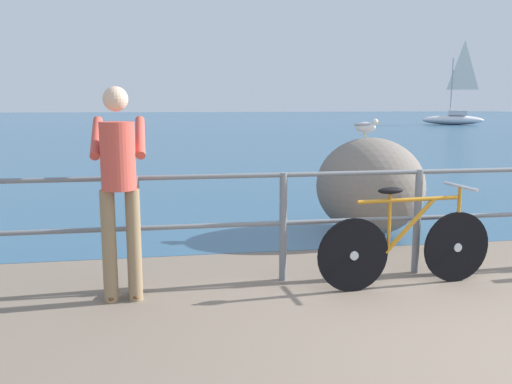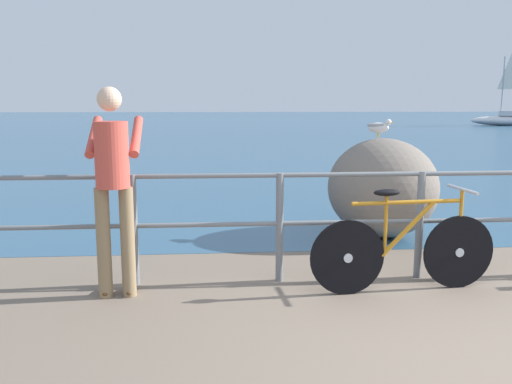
{
  "view_description": "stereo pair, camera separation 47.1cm",
  "coord_description": "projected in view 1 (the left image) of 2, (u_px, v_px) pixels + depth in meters",
  "views": [
    {
      "loc": [
        -2.37,
        -2.96,
        1.65
      ],
      "look_at": [
        -1.52,
        2.17,
        0.78
      ],
      "focal_mm": 37.53,
      "sensor_mm": 36.0,
      "label": 1
    },
    {
      "loc": [
        -1.91,
        -3.01,
        1.65
      ],
      "look_at": [
        -1.52,
        2.17,
        0.78
      ],
      "focal_mm": 37.53,
      "sensor_mm": 36.0,
      "label": 2
    }
  ],
  "objects": [
    {
      "name": "promenade_railing",
      "position": [
        418.0,
        209.0,
        5.15
      ],
      "size": [
        8.04,
        0.07,
        1.02
      ],
      "color": "slate",
      "rests_on": "ground_plane"
    },
    {
      "name": "seagull",
      "position": [
        366.0,
        126.0,
        6.7
      ],
      "size": [
        0.33,
        0.23,
        0.23
      ],
      "rotation": [
        0.0,
        0.0,
        5.77
      ],
      "color": "gold",
      "rests_on": "breakwater_boulder_main"
    },
    {
      "name": "ground_plane",
      "position": [
        222.0,
        143.0,
        23.0
      ],
      "size": [
        120.0,
        120.0,
        0.1
      ],
      "primitive_type": "cube",
      "color": "#756656"
    },
    {
      "name": "sea_surface",
      "position": [
        192.0,
        120.0,
        49.97
      ],
      "size": [
        120.0,
        90.0,
        0.01
      ],
      "primitive_type": "cube",
      "color": "#2D5675",
      "rests_on": "ground_plane"
    },
    {
      "name": "breakwater_boulder_main",
      "position": [
        370.0,
        186.0,
        6.75
      ],
      "size": [
        1.34,
        1.43,
        1.22
      ],
      "color": "slate",
      "rests_on": "ground"
    },
    {
      "name": "bicycle",
      "position": [
        407.0,
        244.0,
        4.81
      ],
      "size": [
        1.7,
        0.48,
        0.92
      ],
      "rotation": [
        0.0,
        0.0,
        0.09
      ],
      "color": "black",
      "rests_on": "ground_plane"
    },
    {
      "name": "sailboat",
      "position": [
        454.0,
        115.0,
        40.01
      ],
      "size": [
        4.55,
        2.97,
        6.16
      ],
      "rotation": [
        0.0,
        0.0,
        2.72
      ],
      "color": "white",
      "rests_on": "sea_surface"
    },
    {
      "name": "person_at_railing",
      "position": [
        119.0,
        184.0,
        4.37
      ],
      "size": [
        0.46,
        0.64,
        1.78
      ],
      "rotation": [
        0.0,
        0.0,
        1.61
      ],
      "color": "#8C7251",
      "rests_on": "ground_plane"
    }
  ]
}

